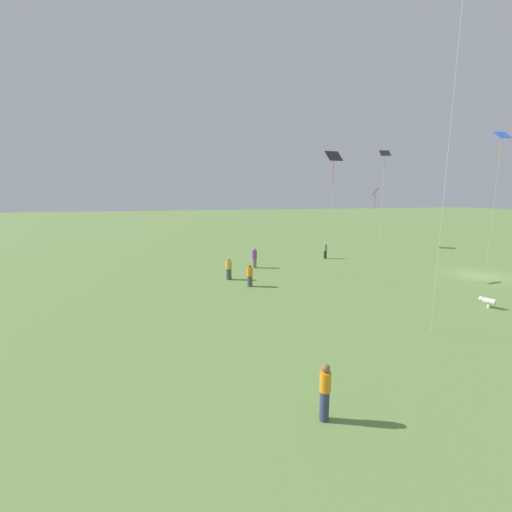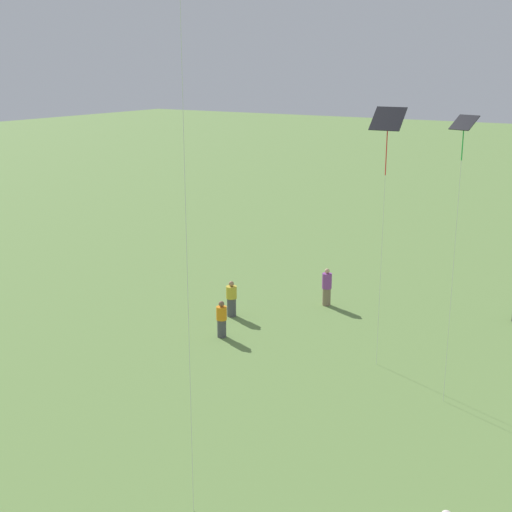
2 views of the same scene
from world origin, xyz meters
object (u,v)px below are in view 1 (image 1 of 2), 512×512
Objects in this scene: person_2 at (229,269)px; kite_8 at (385,160)px; kite_7 at (334,160)px; person_0 at (325,251)px; kite_0 at (375,193)px; person_3 at (250,276)px; person_4 at (325,392)px; kite_4 at (502,141)px; dog_1 at (487,301)px; person_1 at (254,258)px.

kite_8 is (-10.73, 3.15, 7.99)m from person_2.
person_0 is at bearing 108.00° from kite_7.
kite_0 reaches higher than person_0.
kite_7 reaches higher than person_0.
person_4 is at bearing -6.01° from person_3.
kite_4 is (2.27, 17.63, 3.42)m from kite_0.
person_2 is 16.63m from dog_1.
kite_8 is at bearing 84.51° from person_3.
person_0 is at bearing 168.01° from person_1.
person_3 is at bearing -126.15° from person_2.
person_4 reaches higher than person_2.
person_4 is 19.36m from kite_8.
kite_4 reaches higher than person_1.
kite_8 is (0.25, 9.23, 7.98)m from person_0.
kite_7 reaches higher than kite_8.
person_1 is 0.19× the size of kite_7.
person_0 is 12.55m from person_2.
kite_7 reaches higher than person_2.
person_0 is 16.52m from kite_4.
person_1 is 2.10× the size of dog_1.
person_1 is 0.17× the size of kite_4.
person_1 is 1.14× the size of person_3.
person_0 reaches higher than person_3.
kite_4 is 11.22m from kite_7.
person_0 is at bearing -31.99° from person_2.
kite_0 reaches higher than person_3.
person_2 reaches higher than person_0.
person_2 is at bearing 21.71° from person_1.
dog_1 is (-10.15, 13.86, -0.47)m from person_1.
person_4 is 0.18× the size of kite_7.
person_0 is 8.41m from person_1.
kite_4 is (-18.25, -11.16, 9.08)m from person_4.
person_2 is at bearing 117.29° from dog_1.
kite_8 is at bearing 54.94° from kite_0.
kite_8 is at bearing 172.81° from person_4.
person_3 is 0.16× the size of kite_7.
person_1 is 17.18m from dog_1.
kite_4 is at bearing 18.07° from dog_1.
person_0 is 0.97× the size of person_2.
person_0 is at bearing -174.65° from person_4.
person_0 is at bearing 29.24° from kite_0.
kite_7 is at bearing 97.41° from dog_1.
kite_7 is 11.17× the size of dog_1.
kite_4 is 7.76m from kite_8.
person_4 is at bearing 127.92° from person_0.
person_1 reaches higher than dog_1.
person_0 reaches higher than dog_1.
person_2 is (10.98, 6.08, -0.01)m from person_0.
kite_0 is 18.10m from kite_4.
kite_0 is at bearing 88.64° from kite_7.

